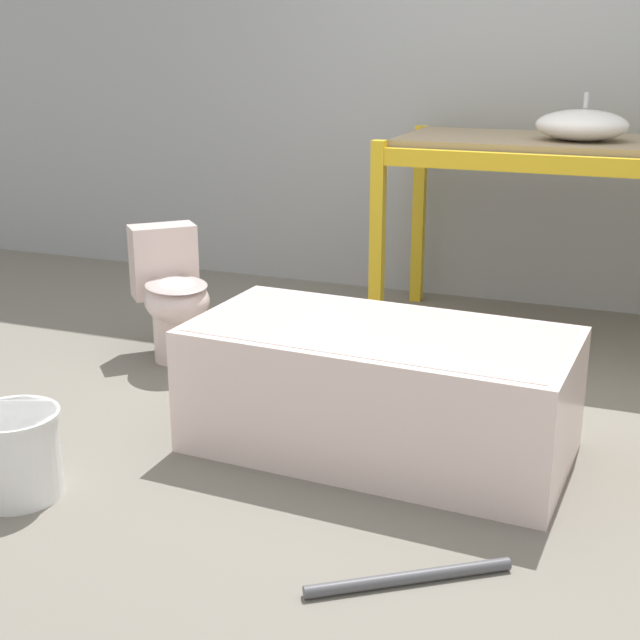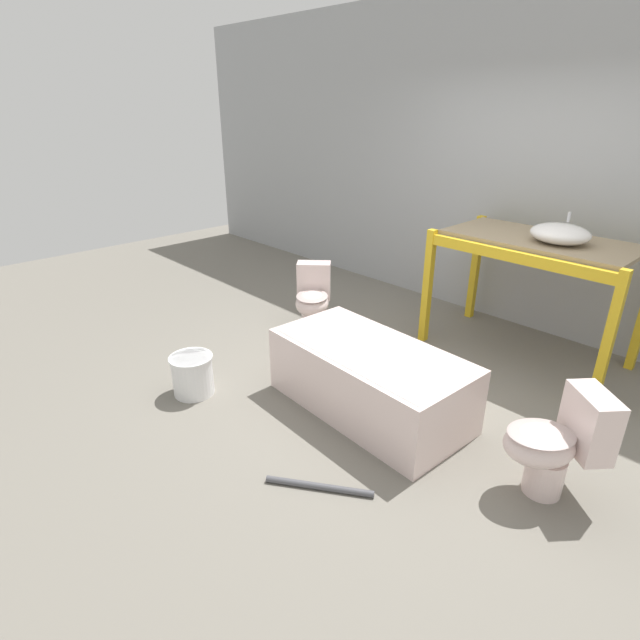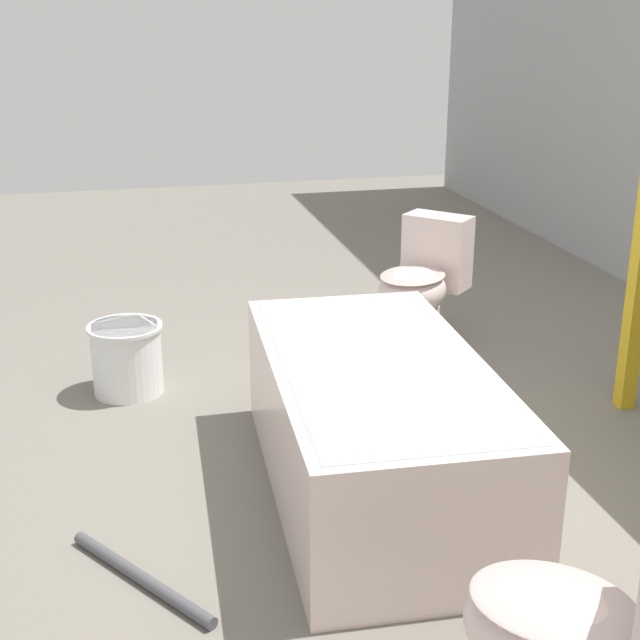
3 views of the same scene
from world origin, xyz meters
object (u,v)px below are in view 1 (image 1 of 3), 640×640
at_px(sink_basin, 582,125).
at_px(bucket_white, 15,453).
at_px(bathtub_main, 380,381).
at_px(toilet_far, 172,293).

distance_m(sink_basin, bucket_white, 3.17).
bearing_deg(bathtub_main, toilet_far, 156.88).
bearing_deg(bucket_white, sink_basin, 56.52).
xyz_separation_m(sink_basin, bathtub_main, (-0.55, -1.65, -0.88)).
bearing_deg(sink_basin, bucket_white, -123.48).
height_order(toilet_far, bucket_white, toilet_far).
distance_m(toilet_far, bucket_white, 1.53).
height_order(bathtub_main, toilet_far, toilet_far).
height_order(sink_basin, bathtub_main, sink_basin).
bearing_deg(bathtub_main, bucket_white, -139.60).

